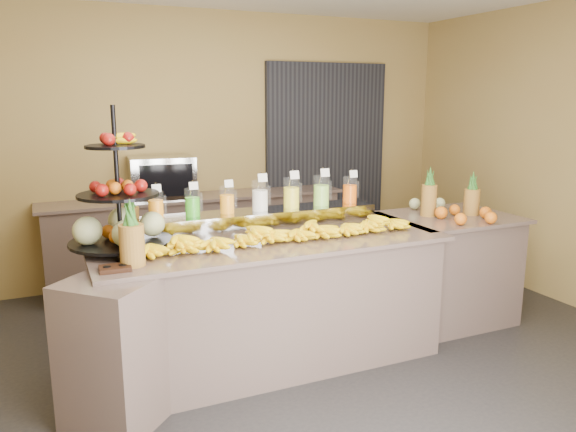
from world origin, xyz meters
TOP-DOWN VIEW (x-y plane):
  - ground at (0.00, 0.00)m, footprint 6.00×6.00m
  - room_envelope at (0.19, 0.79)m, footprint 6.04×5.02m
  - buffet_counter at (-0.12, 0.26)m, footprint 2.75×1.25m
  - right_counter at (1.70, 0.40)m, footprint 1.08×0.88m
  - back_ledge at (0.00, 2.25)m, footprint 3.10×0.55m
  - pitcher_tray at (0.04, 0.58)m, footprint 1.85×0.30m
  - juice_pitcher_orange_a at (-0.74, 0.58)m, footprint 0.11×0.11m
  - juice_pitcher_green at (-0.48, 0.58)m, footprint 0.11×0.11m
  - juice_pitcher_orange_b at (-0.22, 0.58)m, footprint 0.11×0.11m
  - juice_pitcher_milk at (0.04, 0.58)m, footprint 0.12×0.13m
  - juice_pitcher_lemon at (0.30, 0.58)m, footprint 0.13×0.13m
  - juice_pitcher_lime at (0.56, 0.58)m, footprint 0.13×0.13m
  - juice_pitcher_orange_c at (0.82, 0.58)m, footprint 0.12×0.12m
  - banana_heap at (0.07, 0.21)m, footprint 2.06×0.19m
  - fruit_stand at (-0.96, 0.44)m, footprint 0.83×0.83m
  - condiment_caddy at (-1.11, -0.03)m, footprint 0.18×0.14m
  - pineapple_left_a at (-1.00, 0.02)m, footprint 0.15×0.15m
  - pineapple_left_b at (-0.90, 0.73)m, footprint 0.12×0.12m
  - right_fruit_pile at (1.69, 0.30)m, footprint 0.51×0.48m
  - oven_warmer at (-0.36, 2.25)m, footprint 0.65×0.48m

SIDE VIEW (x-z plane):
  - ground at x=0.00m, z-range 0.00..0.00m
  - buffet_counter at x=-0.12m, z-range 0.00..0.93m
  - back_ledge at x=0.00m, z-range 0.00..0.93m
  - right_counter at x=1.70m, z-range 0.00..0.93m
  - condiment_caddy at x=-1.11m, z-range 0.93..0.96m
  - banana_heap at x=0.07m, z-range 0.91..1.08m
  - pitcher_tray at x=0.04m, z-range 0.93..1.08m
  - right_fruit_pile at x=1.69m, z-range 0.88..1.15m
  - pineapple_left_b at x=-0.90m, z-range 0.88..1.26m
  - pineapple_left_a at x=-1.00m, z-range 0.88..1.29m
  - oven_warmer at x=-0.36m, z-range 0.93..1.35m
  - fruit_stand at x=-0.96m, z-range 0.70..1.64m
  - juice_pitcher_orange_a at x=-0.74m, z-range 1.04..1.30m
  - juice_pitcher_orange_b at x=-0.22m, z-range 1.04..1.30m
  - juice_pitcher_green at x=-0.48m, z-range 1.04..1.30m
  - juice_pitcher_orange_c at x=0.82m, z-range 1.03..1.31m
  - juice_pitcher_milk at x=0.04m, z-range 1.03..1.33m
  - juice_pitcher_lemon at x=0.30m, z-range 1.03..1.34m
  - juice_pitcher_lime at x=0.56m, z-range 1.03..1.34m
  - room_envelope at x=0.19m, z-range 0.47..3.29m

